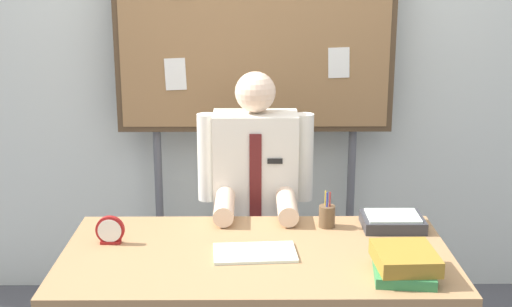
# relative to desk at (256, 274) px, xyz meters

# --- Properties ---
(back_wall) EXTENTS (6.40, 0.08, 2.70)m
(back_wall) POSITION_rel_desk_xyz_m (0.00, 1.31, 0.69)
(back_wall) COLOR silver
(back_wall) RESTS_ON ground_plane
(desk) EXTENTS (1.54, 0.81, 0.76)m
(desk) POSITION_rel_desk_xyz_m (0.00, 0.00, 0.00)
(desk) COLOR #9E754C
(desk) RESTS_ON ground_plane
(person) EXTENTS (0.55, 0.56, 1.37)m
(person) POSITION_rel_desk_xyz_m (0.00, 0.65, -0.03)
(person) COLOR #2D2D33
(person) RESTS_ON ground_plane
(bulletin_board) EXTENTS (1.46, 0.09, 2.14)m
(bulletin_board) POSITION_rel_desk_xyz_m (-0.00, 1.10, 0.87)
(bulletin_board) COLOR #4C3823
(bulletin_board) RESTS_ON ground_plane
(book_stack) EXTENTS (0.24, 0.31, 0.10)m
(book_stack) POSITION_rel_desk_xyz_m (0.54, -0.21, 0.14)
(book_stack) COLOR #337F47
(book_stack) RESTS_ON desk
(open_notebook) EXTENTS (0.33, 0.21, 0.01)m
(open_notebook) POSITION_rel_desk_xyz_m (-0.01, -0.02, 0.10)
(open_notebook) COLOR silver
(open_notebook) RESTS_ON desk
(desk_clock) EXTENTS (0.12, 0.04, 0.12)m
(desk_clock) POSITION_rel_desk_xyz_m (-0.59, 0.09, 0.15)
(desk_clock) COLOR maroon
(desk_clock) RESTS_ON desk
(pen_holder) EXTENTS (0.07, 0.07, 0.16)m
(pen_holder) POSITION_rel_desk_xyz_m (0.31, 0.27, 0.14)
(pen_holder) COLOR brown
(pen_holder) RESTS_ON desk
(paper_tray) EXTENTS (0.26, 0.20, 0.06)m
(paper_tray) POSITION_rel_desk_xyz_m (0.59, 0.26, 0.12)
(paper_tray) COLOR #333338
(paper_tray) RESTS_ON desk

